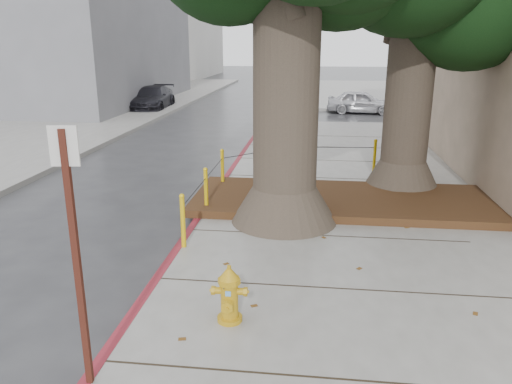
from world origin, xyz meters
The scene contains 10 objects.
ground centered at (0.00, 0.00, 0.00)m, with size 140.00×140.00×0.00m, color #28282B.
sidewalk_far centered at (6.00, 30.00, 0.07)m, with size 16.00×20.00×0.15m, color slate.
curb_red centered at (-2.00, 2.50, 0.07)m, with size 0.14×26.00×0.16m, color maroon.
planter_bed centered at (0.90, 3.90, 0.23)m, with size 6.40×2.60×0.16m, color black.
building_far_white centered at (-17.00, 45.00, 7.50)m, with size 12.00×18.00×15.00m, color silver.
bollard_ring centered at (-0.87, 4.38, 0.66)m, with size 3.79×5.39×0.95m.
fire_hydrant centered at (-0.73, -1.02, 0.52)m, with size 0.39×0.35×0.75m.
signpost centered at (-1.95, -2.34, 1.64)m, with size 0.26×0.07×2.64m.
car_silver centered at (2.49, 19.44, 0.58)m, with size 1.37×3.40×1.16m, color #B8B7BD.
car_dark centered at (-8.46, 19.55, 0.62)m, with size 1.73×4.25×1.23m, color black.
Camera 1 is at (0.26, -6.44, 3.49)m, focal length 35.00 mm.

